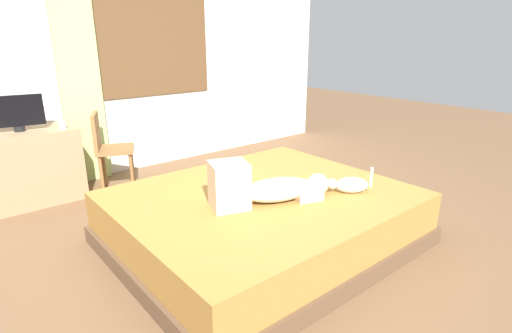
# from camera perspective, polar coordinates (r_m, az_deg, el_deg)

# --- Properties ---
(ground_plane) EXTENTS (16.00, 16.00, 0.00)m
(ground_plane) POSITION_cam_1_polar(r_m,az_deg,el_deg) (3.32, 0.15, -11.24)
(ground_plane) COLOR brown
(back_wall_with_window) EXTENTS (6.40, 0.14, 2.90)m
(back_wall_with_window) POSITION_cam_1_polar(r_m,az_deg,el_deg) (5.16, -19.10, 15.27)
(back_wall_with_window) COLOR silver
(back_wall_with_window) RESTS_ON ground
(bed) EXTENTS (2.24, 1.89, 0.44)m
(bed) POSITION_cam_1_polar(r_m,az_deg,el_deg) (3.27, 0.89, -7.42)
(bed) COLOR brown
(bed) RESTS_ON ground
(person_lying) EXTENTS (0.93, 0.52, 0.34)m
(person_lying) POSITION_cam_1_polar(r_m,az_deg,el_deg) (2.98, 1.40, -3.03)
(person_lying) COLOR silver
(person_lying) RESTS_ON bed
(cat) EXTENTS (0.30, 0.26, 0.21)m
(cat) POSITION_cam_1_polar(r_m,az_deg,el_deg) (3.25, 13.14, -2.55)
(cat) COLOR silver
(cat) RESTS_ON bed
(desk) EXTENTS (0.90, 0.56, 0.74)m
(desk) POSITION_cam_1_polar(r_m,az_deg,el_deg) (4.64, -29.44, -0.00)
(desk) COLOR #997A56
(desk) RESTS_ON ground
(tv_monitor) EXTENTS (0.48, 0.10, 0.35)m
(tv_monitor) POSITION_cam_1_polar(r_m,az_deg,el_deg) (4.51, -30.94, 6.59)
(tv_monitor) COLOR black
(tv_monitor) RESTS_ON desk
(cup) EXTENTS (0.07, 0.07, 0.09)m
(cup) POSITION_cam_1_polar(r_m,az_deg,el_deg) (4.44, -25.85, 5.41)
(cup) COLOR white
(cup) RESTS_ON desk
(chair_by_desk) EXTENTS (0.50, 0.50, 0.86)m
(chair_by_desk) POSITION_cam_1_polar(r_m,az_deg,el_deg) (4.57, -20.35, 2.81)
(chair_by_desk) COLOR brown
(chair_by_desk) RESTS_ON ground
(curtain_left) EXTENTS (0.44, 0.06, 2.60)m
(curtain_left) POSITION_cam_1_polar(r_m,az_deg,el_deg) (4.89, -24.03, 12.83)
(curtain_left) COLOR #ADCC75
(curtain_left) RESTS_ON ground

